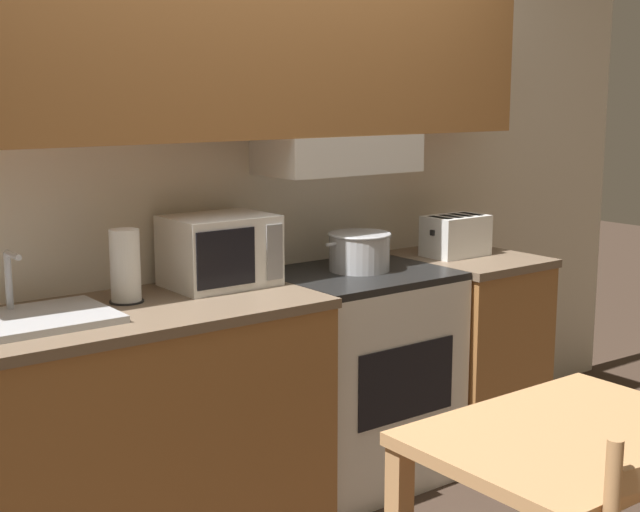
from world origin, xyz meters
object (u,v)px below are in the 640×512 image
object	(u,v)px
toaster	(456,235)
paper_towel_roll	(125,266)
cooking_pot	(359,251)
sink_basin	(25,319)
stove_range	(358,375)
dining_table	(572,484)
microwave	(220,251)

from	to	relation	value
toaster	paper_towel_roll	bearing A→B (deg)	177.85
cooking_pot	toaster	xyz separation A→B (m)	(0.57, -0.00, 0.01)
cooking_pot	sink_basin	bearing A→B (deg)	-178.77
stove_range	cooking_pot	world-z (taller)	cooking_pot
stove_range	cooking_pot	distance (m)	0.54
paper_towel_roll	dining_table	size ratio (longest dim) A/B	0.32
sink_basin	paper_towel_roll	xyz separation A→B (m)	(0.40, 0.09, 0.12)
stove_range	toaster	size ratio (longest dim) A/B	3.07
microwave	dining_table	size ratio (longest dim) A/B	0.48
stove_range	dining_table	distance (m)	1.54
paper_towel_roll	cooking_pot	bearing A→B (deg)	-3.25
dining_table	toaster	bearing A→B (deg)	54.50
cooking_pot	paper_towel_roll	bearing A→B (deg)	176.75
microwave	sink_basin	distance (m)	0.83
sink_basin	microwave	bearing A→B (deg)	9.09
microwave	stove_range	bearing A→B (deg)	-10.79
sink_basin	dining_table	size ratio (longest dim) A/B	0.67
microwave	sink_basin	xyz separation A→B (m)	(-0.81, -0.13, -0.12)
stove_range	dining_table	bearing A→B (deg)	-107.69
cooking_pot	microwave	xyz separation A→B (m)	(-0.62, 0.10, 0.05)
microwave	paper_towel_roll	size ratio (longest dim) A/B	1.51
sink_basin	stove_range	bearing A→B (deg)	0.57
toaster	cooking_pot	bearing A→B (deg)	179.85
paper_towel_roll	dining_table	xyz separation A→B (m)	(0.55, -1.54, -0.42)
microwave	dining_table	bearing A→B (deg)	-84.92
stove_range	toaster	xyz separation A→B (m)	(0.59, 0.02, 0.55)
microwave	paper_towel_roll	world-z (taller)	microwave
stove_range	paper_towel_roll	world-z (taller)	paper_towel_roll
cooking_pot	dining_table	bearing A→B (deg)	-108.04
cooking_pot	sink_basin	size ratio (longest dim) A/B	0.62
cooking_pot	toaster	distance (m)	0.57
cooking_pot	stove_range	bearing A→B (deg)	-132.95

